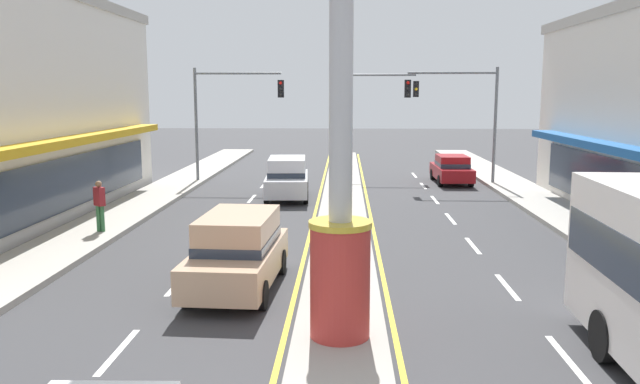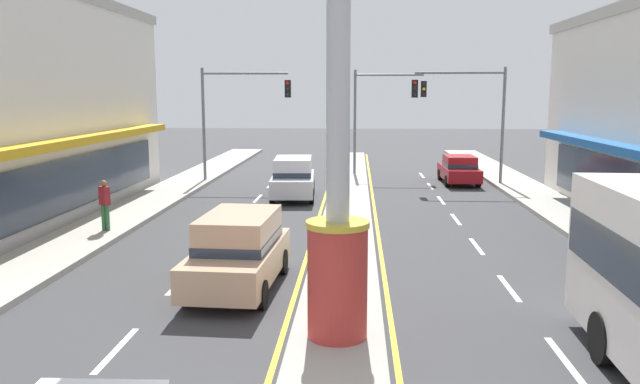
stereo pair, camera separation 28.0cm
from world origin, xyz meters
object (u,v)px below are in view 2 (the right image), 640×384
at_px(suv_mid_left_lane, 293,177).
at_px(sedan_far_left_oncoming, 459,169).
at_px(pedestrian_near_kerb, 105,202).
at_px(traffic_light_left_side, 235,105).
at_px(traffic_light_median_far, 381,105).
at_px(district_sign, 338,122).
at_px(suv_near_left_lane, 239,250).
at_px(traffic_light_right_side, 470,105).

distance_m(suv_mid_left_lane, sedan_far_left_oncoming, 10.00).
xyz_separation_m(sedan_far_left_oncoming, pedestrian_near_kerb, (-14.19, -13.45, 0.39)).
xyz_separation_m(traffic_light_left_side, pedestrian_near_kerb, (-2.11, -12.99, -3.07)).
distance_m(traffic_light_median_far, sedan_far_left_oncoming, 6.18).
height_order(district_sign, traffic_light_median_far, district_sign).
bearing_deg(sedan_far_left_oncoming, traffic_light_median_far, 143.97).
distance_m(traffic_light_median_far, pedestrian_near_kerb, 19.53).
bearing_deg(traffic_light_median_far, suv_near_left_lane, -101.06).
bearing_deg(sedan_far_left_oncoming, traffic_light_left_side, -177.79).
relative_size(traffic_light_left_side, suv_mid_left_lane, 1.32).
height_order(district_sign, sedan_far_left_oncoming, district_sign).
bearing_deg(sedan_far_left_oncoming, pedestrian_near_kerb, -136.52).
relative_size(district_sign, suv_mid_left_lane, 1.81).
xyz_separation_m(traffic_light_right_side, pedestrian_near_kerb, (-14.47, -12.58, -3.07)).
xyz_separation_m(suv_mid_left_lane, pedestrian_near_kerb, (-5.69, -8.18, 0.19)).
distance_m(suv_near_left_lane, pedestrian_near_kerb, 7.99).
bearing_deg(suv_mid_left_lane, sedan_far_left_oncoming, 31.79).
height_order(suv_near_left_lane, pedestrian_near_kerb, pedestrian_near_kerb).
relative_size(suv_mid_left_lane, pedestrian_near_kerb, 2.67).
relative_size(traffic_light_median_far, pedestrian_near_kerb, 3.53).
height_order(traffic_light_left_side, suv_near_left_lane, traffic_light_left_side).
relative_size(district_sign, suv_near_left_lane, 1.82).
bearing_deg(traffic_light_left_side, traffic_light_median_far, 23.90).
relative_size(suv_near_left_lane, pedestrian_near_kerb, 2.67).
relative_size(district_sign, traffic_light_right_side, 1.38).
height_order(traffic_light_median_far, pedestrian_near_kerb, traffic_light_median_far).
xyz_separation_m(traffic_light_right_side, traffic_light_median_far, (-4.46, 3.90, -0.05)).
xyz_separation_m(traffic_light_right_side, sedan_far_left_oncoming, (-0.28, 0.87, -3.46)).
bearing_deg(suv_mid_left_lane, pedestrian_near_kerb, -124.79).
bearing_deg(traffic_light_right_side, suv_near_left_lane, -115.76).
bearing_deg(sedan_far_left_oncoming, suv_mid_left_lane, -148.21).
xyz_separation_m(traffic_light_left_side, suv_near_left_lane, (3.59, -18.59, -3.26)).
bearing_deg(suv_mid_left_lane, district_sign, -81.40).
relative_size(sedan_far_left_oncoming, pedestrian_near_kerb, 2.46).
bearing_deg(district_sign, traffic_light_median_far, 86.13).
xyz_separation_m(district_sign, traffic_light_right_side, (6.18, 21.61, -0.13)).
bearing_deg(traffic_light_left_side, suv_mid_left_lane, -53.28).
relative_size(district_sign, pedestrian_near_kerb, 4.85).
bearing_deg(suv_near_left_lane, district_sign, -52.83).
bearing_deg(suv_mid_left_lane, suv_near_left_lane, -89.97).
bearing_deg(traffic_light_left_side, district_sign, -74.31).
height_order(traffic_light_median_far, suv_mid_left_lane, traffic_light_median_far).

